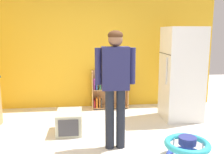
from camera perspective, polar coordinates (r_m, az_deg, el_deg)
ground_plane at (r=3.61m, az=-0.10°, el=-17.37°), size 12.00×12.00×0.00m
back_wall at (r=5.52m, az=-2.78°, el=6.94°), size 5.20×0.06×2.70m
refrigerator at (r=4.91m, az=15.91°, el=0.73°), size 0.73×0.68×1.78m
bookshelf at (r=5.50m, az=-1.07°, el=-3.35°), size 0.80×0.28×0.85m
standing_person at (r=3.45m, az=0.77°, el=-0.53°), size 0.57×0.22×1.70m
baby_walker at (r=3.53m, az=17.03°, el=-15.59°), size 0.60×0.60×0.32m
pet_carrier at (r=4.29m, az=-9.87°, el=-10.25°), size 0.42×0.55×0.36m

